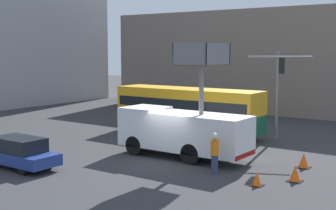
% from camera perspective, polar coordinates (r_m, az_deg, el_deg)
% --- Properties ---
extents(ground_plane, '(120.00, 120.00, 0.00)m').
position_cam_1_polar(ground_plane, '(24.41, 0.06, -6.78)').
color(ground_plane, '#333335').
extents(building_backdrop_side, '(10.00, 28.00, 9.36)m').
position_cam_1_polar(building_backdrop_side, '(47.35, 11.29, 5.35)').
color(building_backdrop_side, gray).
rests_on(building_backdrop_side, ground_plane).
extents(utility_truck, '(2.43, 7.27, 6.04)m').
position_cam_1_polar(utility_truck, '(24.72, 1.84, -2.90)').
color(utility_truck, white).
rests_on(utility_truck, ground_plane).
extents(city_bus, '(2.46, 10.38, 3.15)m').
position_cam_1_polar(city_bus, '(31.46, 2.40, -0.34)').
color(city_bus, '#145638').
rests_on(city_bus, ground_plane).
extents(traffic_light_pole, '(3.67, 3.42, 5.59)m').
position_cam_1_polar(traffic_light_pole, '(29.21, 13.36, 2.88)').
color(traffic_light_pole, slate).
rests_on(traffic_light_pole, ground_plane).
extents(road_worker_near_truck, '(0.38, 0.38, 1.92)m').
position_cam_1_polar(road_worker_near_truck, '(21.78, 5.71, -5.85)').
color(road_worker_near_truck, navy).
rests_on(road_worker_near_truck, ground_plane).
extents(road_worker_directing, '(0.38, 0.38, 1.86)m').
position_cam_1_polar(road_worker_directing, '(27.99, 1.88, -3.09)').
color(road_worker_directing, navy).
rests_on(road_worker_directing, ground_plane).
extents(traffic_cone_near_truck, '(0.64, 0.64, 0.73)m').
position_cam_1_polar(traffic_cone_near_truck, '(23.82, 16.21, -6.55)').
color(traffic_cone_near_truck, black).
rests_on(traffic_cone_near_truck, ground_plane).
extents(traffic_cone_mid_road, '(0.53, 0.53, 0.60)m').
position_cam_1_polar(traffic_cone_mid_road, '(20.31, 10.78, -8.88)').
color(traffic_cone_mid_road, black).
rests_on(traffic_cone_mid_road, ground_plane).
extents(traffic_cone_far_side, '(0.62, 0.62, 0.71)m').
position_cam_1_polar(traffic_cone_far_side, '(21.30, 15.22, -8.11)').
color(traffic_cone_far_side, black).
rests_on(traffic_cone_far_side, ground_plane).
extents(parked_car_curbside, '(1.72, 4.75, 1.50)m').
position_cam_1_polar(parked_car_curbside, '(24.04, -17.90, -5.48)').
color(parked_car_curbside, navy).
rests_on(parked_car_curbside, ground_plane).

